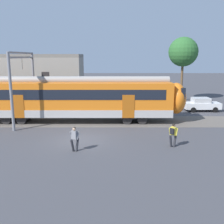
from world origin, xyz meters
name	(u,v)px	position (x,y,z in m)	size (l,w,h in m)	color
ground_plane	(79,140)	(0.00, 0.00, 0.00)	(160.00, 160.00, 0.00)	#424247
pedestrian_grey	(74,137)	(-0.01, -2.36, 0.96)	(0.66, 0.54, 1.67)	#28282D
pedestrian_yellow	(172,133)	(6.63, -1.50, 0.99)	(0.67, 0.53, 1.67)	#28282D
parked_car_white	(201,104)	(12.68, 10.64, 0.78)	(4.06, 1.87, 1.54)	silver
catenary_gantry	(22,76)	(-5.84, 5.75, 4.31)	(0.24, 6.64, 6.53)	gray
background_building	(20,80)	(-8.89, 14.03, 3.21)	(15.10, 5.00, 9.20)	gray
street_tree_right	(182,52)	(12.15, 17.81, 6.71)	(3.98, 3.98, 8.73)	brown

